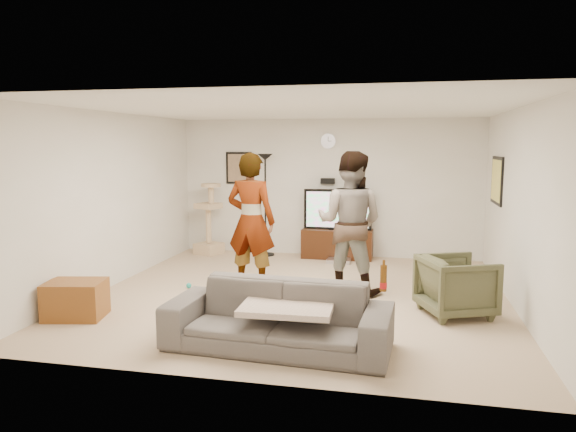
% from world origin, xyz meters
% --- Properties ---
extents(floor, '(5.50, 5.50, 0.02)m').
position_xyz_m(floor, '(0.00, 0.00, -0.01)').
color(floor, tan).
rests_on(floor, ground).
extents(ceiling, '(5.50, 5.50, 0.02)m').
position_xyz_m(ceiling, '(0.00, 0.00, 2.51)').
color(ceiling, white).
rests_on(ceiling, wall_back).
extents(wall_back, '(5.50, 0.04, 2.50)m').
position_xyz_m(wall_back, '(0.00, 2.75, 1.25)').
color(wall_back, silver).
rests_on(wall_back, floor).
extents(wall_front, '(5.50, 0.04, 2.50)m').
position_xyz_m(wall_front, '(0.00, -2.75, 1.25)').
color(wall_front, silver).
rests_on(wall_front, floor).
extents(wall_left, '(0.04, 5.50, 2.50)m').
position_xyz_m(wall_left, '(-2.75, 0.00, 1.25)').
color(wall_left, silver).
rests_on(wall_left, floor).
extents(wall_right, '(0.04, 5.50, 2.50)m').
position_xyz_m(wall_right, '(2.75, 0.00, 1.25)').
color(wall_right, silver).
rests_on(wall_right, floor).
extents(wall_clock, '(0.26, 0.04, 0.26)m').
position_xyz_m(wall_clock, '(0.00, 2.72, 2.10)').
color(wall_clock, white).
rests_on(wall_clock, wall_back).
extents(wall_speaker, '(0.25, 0.10, 0.10)m').
position_xyz_m(wall_speaker, '(0.00, 2.69, 1.38)').
color(wall_speaker, black).
rests_on(wall_speaker, wall_back).
extents(picture_back, '(0.42, 0.03, 0.52)m').
position_xyz_m(picture_back, '(-1.70, 2.73, 1.60)').
color(picture_back, '#7B644C').
rests_on(picture_back, wall_back).
extents(picture_right, '(0.03, 0.78, 0.62)m').
position_xyz_m(picture_right, '(2.73, 1.60, 1.50)').
color(picture_right, '#EFD961').
rests_on(picture_right, wall_right).
extents(tv_stand, '(1.26, 0.45, 0.53)m').
position_xyz_m(tv_stand, '(0.21, 2.50, 0.26)').
color(tv_stand, black).
rests_on(tv_stand, floor).
extents(console_box, '(0.40, 0.30, 0.07)m').
position_xyz_m(console_box, '(0.29, 2.11, 0.04)').
color(console_box, '#B9B9C6').
rests_on(console_box, floor).
extents(tv, '(1.21, 0.08, 0.72)m').
position_xyz_m(tv, '(0.21, 2.50, 0.88)').
color(tv, black).
rests_on(tv, tv_stand).
extents(tv_screen, '(1.12, 0.01, 0.63)m').
position_xyz_m(tv_screen, '(0.21, 2.46, 0.88)').
color(tv_screen, '#27CF5C').
rests_on(tv_screen, tv).
extents(floor_lamp, '(0.32, 0.32, 1.87)m').
position_xyz_m(floor_lamp, '(-1.12, 2.47, 0.93)').
color(floor_lamp, black).
rests_on(floor_lamp, floor).
extents(cat_tree, '(0.55, 0.55, 1.33)m').
position_xyz_m(cat_tree, '(-2.19, 2.37, 0.67)').
color(cat_tree, '#CCAE86').
rests_on(cat_tree, floor).
extents(person_left, '(0.76, 0.54, 1.93)m').
position_xyz_m(person_left, '(-0.73, 0.19, 0.97)').
color(person_left, '#A8A8A8').
rests_on(person_left, floor).
extents(person_right, '(1.07, 0.91, 1.95)m').
position_xyz_m(person_right, '(0.65, 0.29, 0.98)').
color(person_right, '#2B5298').
rests_on(person_right, floor).
extents(sofa, '(2.29, 1.00, 0.65)m').
position_xyz_m(sofa, '(0.16, -1.94, 0.33)').
color(sofa, '#4F4946').
rests_on(sofa, floor).
extents(throw_blanket, '(0.92, 0.73, 0.06)m').
position_xyz_m(throw_blanket, '(0.26, -1.94, 0.44)').
color(throw_blanket, beige).
rests_on(throw_blanket, sofa).
extents(beer_bottle, '(0.06, 0.06, 0.25)m').
position_xyz_m(beer_bottle, '(1.19, -1.94, 0.78)').
color(beer_bottle, '#5D3209').
rests_on(beer_bottle, sofa).
extents(armchair, '(1.02, 1.01, 0.72)m').
position_xyz_m(armchair, '(2.01, -0.45, 0.36)').
color(armchair, '#41432B').
rests_on(armchair, floor).
extents(side_table, '(0.74, 0.62, 0.44)m').
position_xyz_m(side_table, '(-2.40, -1.50, 0.22)').
color(side_table, brown).
rests_on(side_table, floor).
extents(toy_ball, '(0.08, 0.08, 0.08)m').
position_xyz_m(toy_ball, '(-1.61, 0.01, 0.04)').
color(toy_ball, teal).
rests_on(toy_ball, floor).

